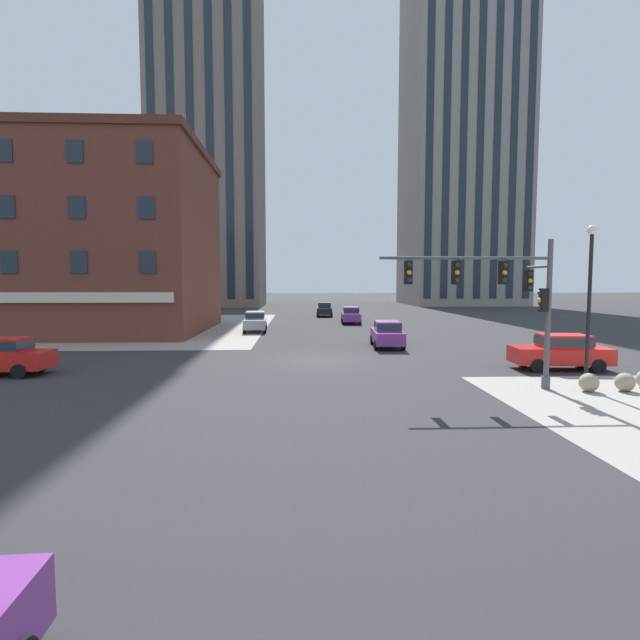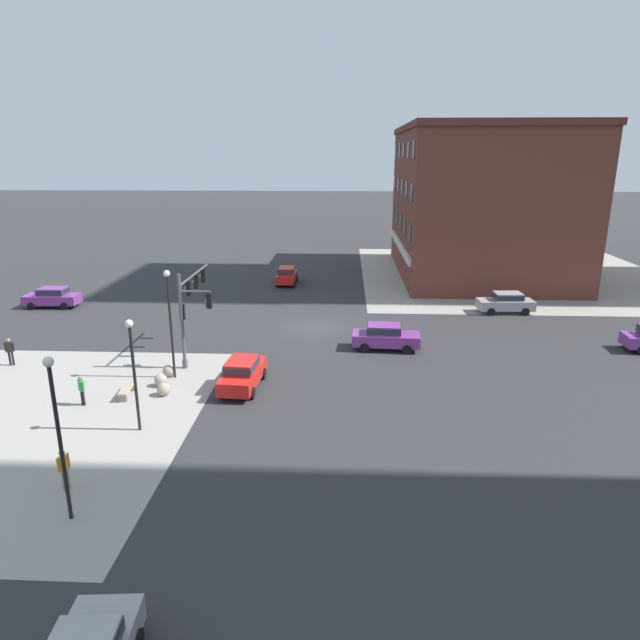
% 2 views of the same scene
% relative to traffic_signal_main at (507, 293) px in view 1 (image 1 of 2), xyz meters
% --- Properties ---
extents(ground_plane, '(320.00, 320.00, 0.00)m').
position_rel_traffic_signal_main_xyz_m(ground_plane, '(-6.98, 7.22, -3.73)').
color(ground_plane, '#2D2D30').
extents(sidewalk_far_corner, '(32.00, 32.00, 0.02)m').
position_rel_traffic_signal_main_xyz_m(sidewalk_far_corner, '(-26.98, 27.22, -3.73)').
color(sidewalk_far_corner, gray).
rests_on(sidewalk_far_corner, ground).
extents(traffic_signal_main, '(6.71, 2.09, 5.78)m').
position_rel_traffic_signal_main_xyz_m(traffic_signal_main, '(0.00, 0.00, 0.00)').
color(traffic_signal_main, '#4C4C51').
rests_on(traffic_signal_main, ground).
extents(bollard_sphere_curb_a, '(0.71, 0.71, 0.71)m').
position_rel_traffic_signal_main_xyz_m(bollard_sphere_curb_a, '(2.92, -0.75, -3.37)').
color(bollard_sphere_curb_a, gray).
rests_on(bollard_sphere_curb_a, ground).
extents(bollard_sphere_curb_b, '(0.71, 0.71, 0.71)m').
position_rel_traffic_signal_main_xyz_m(bollard_sphere_curb_b, '(4.32, -0.76, -3.37)').
color(bollard_sphere_curb_b, gray).
rests_on(bollard_sphere_curb_b, ground).
extents(street_lamp_corner_near, '(0.36, 0.36, 6.29)m').
position_rel_traffic_signal_main_xyz_m(street_lamp_corner_near, '(3.02, -0.38, 0.14)').
color(street_lamp_corner_near, black).
rests_on(street_lamp_corner_near, ground).
extents(car_main_northbound_near, '(2.11, 4.51, 1.68)m').
position_rel_traffic_signal_main_xyz_m(car_main_northbound_near, '(-2.42, 12.06, -2.81)').
color(car_main_northbound_near, '#7A3389').
rests_on(car_main_northbound_near, ground).
extents(car_main_southbound_near, '(2.08, 4.49, 1.68)m').
position_rel_traffic_signal_main_xyz_m(car_main_southbound_near, '(-4.90, 40.06, -2.81)').
color(car_main_southbound_near, black).
rests_on(car_main_southbound_near, ground).
extents(car_main_southbound_far, '(2.05, 4.48, 1.68)m').
position_rel_traffic_signal_main_xyz_m(car_main_southbound_far, '(-11.69, 22.41, -2.81)').
color(car_main_southbound_far, '#99999E').
rests_on(car_main_southbound_far, ground).
extents(car_parked_curb, '(2.07, 4.49, 1.68)m').
position_rel_traffic_signal_main_xyz_m(car_parked_curb, '(-2.81, 29.83, -2.81)').
color(car_parked_curb, '#7A3389').
rests_on(car_parked_curb, ground).
extents(car_main_mid, '(4.52, 2.14, 1.68)m').
position_rel_traffic_signal_main_xyz_m(car_main_mid, '(4.35, 3.83, -2.81)').
color(car_main_mid, red).
rests_on(car_main_mid, ground).
extents(storefront_block_near_corner, '(23.30, 16.78, 15.21)m').
position_rel_traffic_signal_main_xyz_m(storefront_block_near_corner, '(-27.41, 23.40, 3.89)').
color(storefront_block_near_corner, brown).
rests_on(storefront_block_near_corner, ground).
extents(residential_tower_skyline_right, '(20.03, 19.03, 71.83)m').
position_rel_traffic_signal_main_xyz_m(residential_tower_skyline_right, '(21.90, 71.36, 32.21)').
color(residential_tower_skyline_right, gray).
rests_on(residential_tower_skyline_right, ground).
extents(residential_tower_skyline_left, '(18.14, 16.98, 75.69)m').
position_rel_traffic_signal_main_xyz_m(residential_tower_skyline_left, '(-23.16, 67.61, 34.14)').
color(residential_tower_skyline_left, '#70665B').
rests_on(residential_tower_skyline_left, ground).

